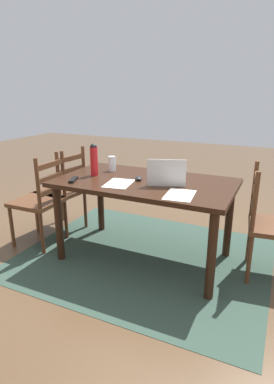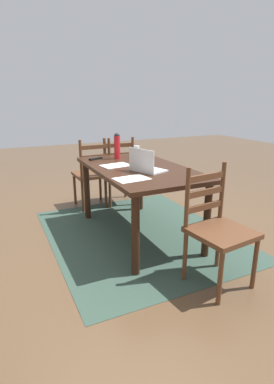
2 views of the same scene
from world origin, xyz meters
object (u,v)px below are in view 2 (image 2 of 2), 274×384
object	(u,v)px
dining_table	(139,176)
tv_remote	(96,159)
water_bottle	(117,146)
chair_right_near	(116,171)
computer_mouse	(135,164)
chair_right_far	(92,174)
laptop	(146,166)
drinking_glass	(137,152)
chair_left_near	(218,229)

from	to	relation	value
dining_table	tv_remote	world-z (taller)	tv_remote
water_bottle	tv_remote	bearing A→B (deg)	74.60
dining_table	chair_right_near	distance (m)	1.10
computer_mouse	chair_right_far	bearing A→B (deg)	-18.31
water_bottle	tv_remote	world-z (taller)	water_bottle
chair_right_near	laptop	xyz separation A→B (m)	(-1.28, 0.20, 0.36)
chair_right_far	computer_mouse	world-z (taller)	chair_right_far
dining_table	water_bottle	distance (m)	0.56
drinking_glass	chair_right_far	bearing A→B (deg)	29.79
water_bottle	chair_left_near	bearing A→B (deg)	-172.52
chair_right_far	chair_left_near	world-z (taller)	same
dining_table	drinking_glass	distance (m)	0.50
chair_right_near	chair_left_near	bearing A→B (deg)	-179.98
chair_left_near	water_bottle	xyz separation A→B (m)	(1.57, 0.21, 0.45)
chair_left_near	drinking_glass	xyz separation A→B (m)	(1.51, -0.01, 0.37)
water_bottle	computer_mouse	xyz separation A→B (m)	(-0.45, -0.02, -0.14)
water_bottle	tv_remote	xyz separation A→B (m)	(0.07, 0.24, -0.14)
water_bottle	tv_remote	size ratio (longest dim) A/B	1.75
chair_right_far	drinking_glass	bearing A→B (deg)	-150.21
chair_left_near	water_bottle	world-z (taller)	water_bottle
computer_mouse	tv_remote	world-z (taller)	computer_mouse
chair_right_near	laptop	world-z (taller)	laptop
chair_right_far	chair_right_near	bearing A→B (deg)	-89.94
chair_right_far	chair_right_near	xyz separation A→B (m)	(0.00, -0.35, 0.00)
drinking_glass	laptop	bearing A→B (deg)	162.01
chair_right_near	tv_remote	xyz separation A→B (m)	(-0.50, 0.45, 0.31)
dining_table	chair_right_near	bearing A→B (deg)	-9.16
chair_left_near	water_bottle	bearing A→B (deg)	7.48
chair_right_far	chair_right_near	world-z (taller)	same
chair_right_far	water_bottle	size ratio (longest dim) A/B	3.19
chair_right_near	water_bottle	xyz separation A→B (m)	(-0.56, 0.21, 0.45)
laptop	drinking_glass	distance (m)	0.68
drinking_glass	tv_remote	world-z (taller)	drinking_glass
chair_right_near	laptop	size ratio (longest dim) A/B	2.53
chair_right_near	water_bottle	size ratio (longest dim) A/B	3.19
dining_table	water_bottle	xyz separation A→B (m)	(0.50, 0.03, 0.25)
laptop	drinking_glass	world-z (taller)	laptop
dining_table	laptop	size ratio (longest dim) A/B	4.15
chair_right_far	computer_mouse	size ratio (longest dim) A/B	9.50
dining_table	chair_right_far	world-z (taller)	chair_right_far
laptop	water_bottle	world-z (taller)	water_bottle
dining_table	laptop	xyz separation A→B (m)	(-0.21, 0.03, 0.16)
chair_left_near	drinking_glass	bearing A→B (deg)	-0.41
tv_remote	dining_table	bearing A→B (deg)	-174.81
water_bottle	computer_mouse	distance (m)	0.47
chair_right_near	drinking_glass	xyz separation A→B (m)	(-0.63, -0.01, 0.37)
laptop	drinking_glass	size ratio (longest dim) A/B	2.58
chair_right_far	chair_left_near	size ratio (longest dim) A/B	1.00
laptop	tv_remote	size ratio (longest dim) A/B	2.21
chair_right_far	computer_mouse	xyz separation A→B (m)	(-1.01, -0.17, 0.31)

